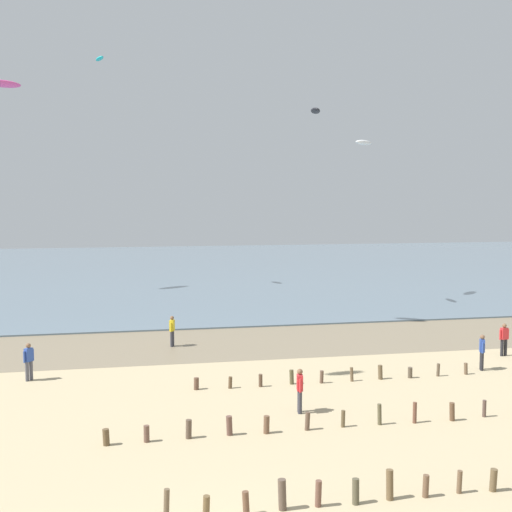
{
  "coord_description": "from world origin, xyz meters",
  "views": [
    {
      "loc": [
        -1.97,
        -13.27,
        8.18
      ],
      "look_at": [
        2.98,
        12.01,
        5.89
      ],
      "focal_mm": 45.58,
      "sensor_mm": 36.0,
      "label": 1
    }
  ],
  "objects_px": {
    "person_far_down_beach": "(29,360)",
    "kite_aloft_6": "(364,143)",
    "person_mid_beach": "(504,338)",
    "person_left_flank": "(482,351)",
    "kite_aloft_3": "(315,111)",
    "kite_aloft_0": "(100,59)",
    "person_nearest_camera": "(172,330)",
    "kite_aloft_4": "(2,84)",
    "person_right_flank": "(300,389)"
  },
  "relations": [
    {
      "from": "person_right_flank",
      "to": "person_far_down_beach",
      "type": "bearing_deg",
      "value": 148.59
    },
    {
      "from": "kite_aloft_0",
      "to": "kite_aloft_6",
      "type": "distance_m",
      "value": 24.16
    },
    {
      "from": "person_left_flank",
      "to": "person_far_down_beach",
      "type": "height_order",
      "value": "same"
    },
    {
      "from": "person_far_down_beach",
      "to": "kite_aloft_3",
      "type": "distance_m",
      "value": 27.85
    },
    {
      "from": "kite_aloft_3",
      "to": "person_far_down_beach",
      "type": "bearing_deg",
      "value": -40.1
    },
    {
      "from": "person_nearest_camera",
      "to": "kite_aloft_4",
      "type": "height_order",
      "value": "kite_aloft_4"
    },
    {
      "from": "person_far_down_beach",
      "to": "kite_aloft_0",
      "type": "height_order",
      "value": "kite_aloft_0"
    },
    {
      "from": "person_mid_beach",
      "to": "kite_aloft_0",
      "type": "bearing_deg",
      "value": 126.08
    },
    {
      "from": "person_left_flank",
      "to": "kite_aloft_0",
      "type": "bearing_deg",
      "value": 120.63
    },
    {
      "from": "person_left_flank",
      "to": "person_far_down_beach",
      "type": "xyz_separation_m",
      "value": [
        -20.96,
        2.26,
        0.0
      ]
    },
    {
      "from": "person_far_down_beach",
      "to": "kite_aloft_0",
      "type": "xyz_separation_m",
      "value": [
        2.25,
        29.34,
        19.41
      ]
    },
    {
      "from": "person_mid_beach",
      "to": "kite_aloft_0",
      "type": "relative_size",
      "value": 0.95
    },
    {
      "from": "kite_aloft_3",
      "to": "kite_aloft_0",
      "type": "bearing_deg",
      "value": -121.84
    },
    {
      "from": "person_nearest_camera",
      "to": "person_far_down_beach",
      "type": "relative_size",
      "value": 1.0
    },
    {
      "from": "person_nearest_camera",
      "to": "person_left_flank",
      "type": "distance_m",
      "value": 16.21
    },
    {
      "from": "person_nearest_camera",
      "to": "person_far_down_beach",
      "type": "bearing_deg",
      "value": -140.56
    },
    {
      "from": "kite_aloft_3",
      "to": "person_left_flank",
      "type": "bearing_deg",
      "value": 16.81
    },
    {
      "from": "person_right_flank",
      "to": "kite_aloft_6",
      "type": "xyz_separation_m",
      "value": [
        12.26,
        26.43,
        11.71
      ]
    },
    {
      "from": "person_left_flank",
      "to": "person_far_down_beach",
      "type": "distance_m",
      "value": 21.08
    },
    {
      "from": "kite_aloft_0",
      "to": "kite_aloft_4",
      "type": "bearing_deg",
      "value": -94.35
    },
    {
      "from": "person_left_flank",
      "to": "person_far_down_beach",
      "type": "relative_size",
      "value": 1.0
    },
    {
      "from": "person_nearest_camera",
      "to": "kite_aloft_6",
      "type": "distance_m",
      "value": 24.62
    },
    {
      "from": "person_right_flank",
      "to": "person_far_down_beach",
      "type": "height_order",
      "value": "same"
    },
    {
      "from": "person_nearest_camera",
      "to": "kite_aloft_0",
      "type": "distance_m",
      "value": 31.02
    },
    {
      "from": "person_right_flank",
      "to": "kite_aloft_4",
      "type": "xyz_separation_m",
      "value": [
        -16.45,
        34.57,
        16.77
      ]
    },
    {
      "from": "person_nearest_camera",
      "to": "person_far_down_beach",
      "type": "distance_m",
      "value": 8.76
    },
    {
      "from": "person_left_flank",
      "to": "kite_aloft_4",
      "type": "height_order",
      "value": "kite_aloft_4"
    },
    {
      "from": "person_nearest_camera",
      "to": "kite_aloft_4",
      "type": "xyz_separation_m",
      "value": [
        -12.4,
        22.4,
        16.77
      ]
    },
    {
      "from": "person_left_flank",
      "to": "kite_aloft_6",
      "type": "relative_size",
      "value": 0.7
    },
    {
      "from": "person_nearest_camera",
      "to": "person_right_flank",
      "type": "bearing_deg",
      "value": -71.59
    },
    {
      "from": "person_nearest_camera",
      "to": "kite_aloft_4",
      "type": "distance_m",
      "value": 30.61
    },
    {
      "from": "person_right_flank",
      "to": "person_far_down_beach",
      "type": "xyz_separation_m",
      "value": [
        -10.82,
        6.61,
        0.0
      ]
    },
    {
      "from": "person_left_flank",
      "to": "kite_aloft_6",
      "type": "bearing_deg",
      "value": 84.51
    },
    {
      "from": "kite_aloft_6",
      "to": "person_left_flank",
      "type": "bearing_deg",
      "value": -139.38
    },
    {
      "from": "person_mid_beach",
      "to": "kite_aloft_6",
      "type": "xyz_separation_m",
      "value": [
        -0.49,
        19.74,
        11.71
      ]
    },
    {
      "from": "kite_aloft_3",
      "to": "kite_aloft_6",
      "type": "xyz_separation_m",
      "value": [
        5.07,
        3.54,
        -1.92
      ]
    },
    {
      "from": "person_mid_beach",
      "to": "person_left_flank",
      "type": "bearing_deg",
      "value": -138.26
    },
    {
      "from": "kite_aloft_3",
      "to": "person_nearest_camera",
      "type": "bearing_deg",
      "value": -38.6
    },
    {
      "from": "kite_aloft_0",
      "to": "person_left_flank",
      "type": "bearing_deg",
      "value": 16.4
    },
    {
      "from": "person_nearest_camera",
      "to": "kite_aloft_0",
      "type": "xyz_separation_m",
      "value": [
        -4.52,
        23.77,
        19.41
      ]
    },
    {
      "from": "person_left_flank",
      "to": "kite_aloft_4",
      "type": "bearing_deg",
      "value": 131.34
    },
    {
      "from": "kite_aloft_4",
      "to": "kite_aloft_3",
      "type": "bearing_deg",
      "value": -57.85
    },
    {
      "from": "person_nearest_camera",
      "to": "person_mid_beach",
      "type": "distance_m",
      "value": 17.68
    },
    {
      "from": "person_far_down_beach",
      "to": "kite_aloft_6",
      "type": "relative_size",
      "value": 0.7
    },
    {
      "from": "person_nearest_camera",
      "to": "person_right_flank",
      "type": "height_order",
      "value": "same"
    },
    {
      "from": "person_left_flank",
      "to": "kite_aloft_0",
      "type": "xyz_separation_m",
      "value": [
        -18.71,
        31.6,
        19.41
      ]
    },
    {
      "from": "kite_aloft_3",
      "to": "kite_aloft_4",
      "type": "xyz_separation_m",
      "value": [
        -23.64,
        11.68,
        3.14
      ]
    },
    {
      "from": "person_nearest_camera",
      "to": "kite_aloft_3",
      "type": "relative_size",
      "value": 0.85
    },
    {
      "from": "person_nearest_camera",
      "to": "person_mid_beach",
      "type": "bearing_deg",
      "value": -18.1
    },
    {
      "from": "kite_aloft_0",
      "to": "kite_aloft_3",
      "type": "relative_size",
      "value": 0.9
    }
  ]
}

